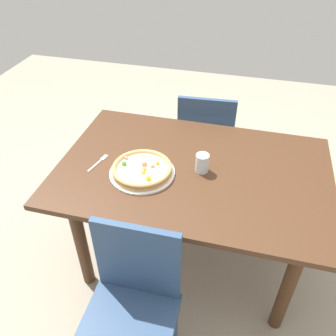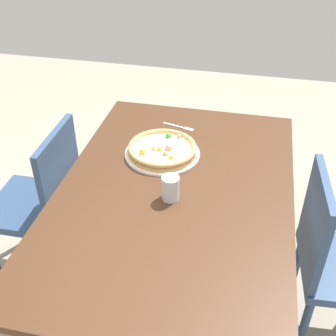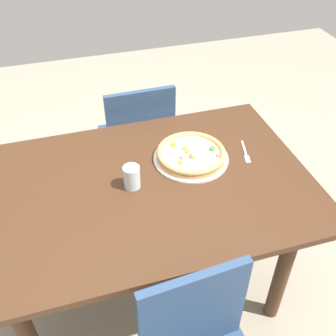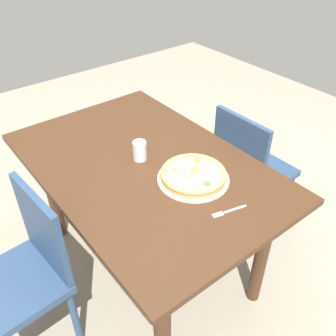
{
  "view_description": "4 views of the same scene",
  "coord_description": "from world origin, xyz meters",
  "px_view_note": "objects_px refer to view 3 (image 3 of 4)",
  "views": [
    {
      "loc": [
        0.23,
        -1.43,
        1.9
      ],
      "look_at": [
        -0.12,
        -0.05,
        0.77
      ],
      "focal_mm": 37.22,
      "sensor_mm": 36.0,
      "label": 1
    },
    {
      "loc": [
        1.33,
        0.26,
        1.84
      ],
      "look_at": [
        -0.12,
        -0.05,
        0.77
      ],
      "focal_mm": 46.1,
      "sensor_mm": 36.0,
      "label": 2
    },
    {
      "loc": [
        0.26,
        1.22,
        1.89
      ],
      "look_at": [
        -0.12,
        -0.05,
        0.77
      ],
      "focal_mm": 42.77,
      "sensor_mm": 36.0,
      "label": 3
    },
    {
      "loc": [
        -1.26,
        0.84,
        1.84
      ],
      "look_at": [
        -0.12,
        -0.05,
        0.77
      ],
      "focal_mm": 39.71,
      "sensor_mm": 36.0,
      "label": 4
    }
  ],
  "objects_px": {
    "dining_table": "(144,203)",
    "drinking_glass": "(132,177)",
    "fork": "(246,153)",
    "plate": "(191,158)",
    "pizza": "(191,154)",
    "chair_near": "(138,140)"
  },
  "relations": [
    {
      "from": "chair_near",
      "to": "pizza",
      "type": "relative_size",
      "value": 2.8
    },
    {
      "from": "chair_near",
      "to": "fork",
      "type": "relative_size",
      "value": 5.32
    },
    {
      "from": "plate",
      "to": "chair_near",
      "type": "bearing_deg",
      "value": -77.97
    },
    {
      "from": "chair_near",
      "to": "plate",
      "type": "bearing_deg",
      "value": -78.72
    },
    {
      "from": "pizza",
      "to": "drinking_glass",
      "type": "height_order",
      "value": "drinking_glass"
    },
    {
      "from": "fork",
      "to": "drinking_glass",
      "type": "distance_m",
      "value": 0.56
    },
    {
      "from": "plate",
      "to": "drinking_glass",
      "type": "distance_m",
      "value": 0.31
    },
    {
      "from": "chair_near",
      "to": "fork",
      "type": "distance_m",
      "value": 0.77
    },
    {
      "from": "dining_table",
      "to": "drinking_glass",
      "type": "relative_size",
      "value": 14.12
    },
    {
      "from": "chair_near",
      "to": "drinking_glass",
      "type": "height_order",
      "value": "chair_near"
    },
    {
      "from": "drinking_glass",
      "to": "fork",
      "type": "bearing_deg",
      "value": -173.32
    },
    {
      "from": "dining_table",
      "to": "fork",
      "type": "relative_size",
      "value": 8.74
    },
    {
      "from": "pizza",
      "to": "drinking_glass",
      "type": "distance_m",
      "value": 0.31
    },
    {
      "from": "dining_table",
      "to": "plate",
      "type": "distance_m",
      "value": 0.29
    },
    {
      "from": "plate",
      "to": "drinking_glass",
      "type": "xyz_separation_m",
      "value": [
        0.29,
        0.1,
        0.05
      ]
    },
    {
      "from": "dining_table",
      "to": "plate",
      "type": "relative_size",
      "value": 4.2
    },
    {
      "from": "dining_table",
      "to": "chair_near",
      "type": "height_order",
      "value": "chair_near"
    },
    {
      "from": "dining_table",
      "to": "drinking_glass",
      "type": "height_order",
      "value": "drinking_glass"
    },
    {
      "from": "plate",
      "to": "pizza",
      "type": "height_order",
      "value": "pizza"
    },
    {
      "from": "dining_table",
      "to": "chair_near",
      "type": "relative_size",
      "value": 1.64
    },
    {
      "from": "drinking_glass",
      "to": "dining_table",
      "type": "bearing_deg",
      "value": 171.88
    },
    {
      "from": "plate",
      "to": "fork",
      "type": "relative_size",
      "value": 2.08
    }
  ]
}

